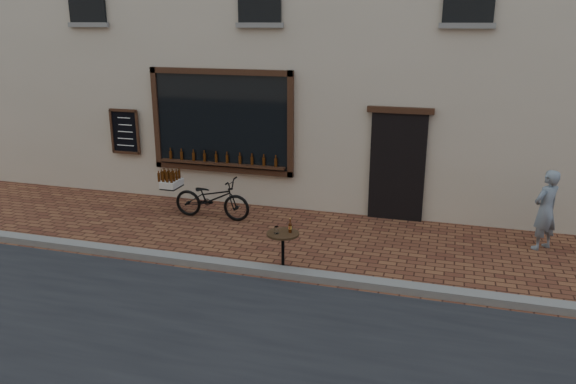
# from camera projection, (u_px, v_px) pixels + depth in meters

# --- Properties ---
(ground) EXTENTS (90.00, 90.00, 0.00)m
(ground) POSITION_uv_depth(u_px,v_px,m) (251.00, 277.00, 8.99)
(ground) COLOR #51271A
(ground) RESTS_ON ground
(kerb) EXTENTS (90.00, 0.25, 0.12)m
(kerb) POSITION_uv_depth(u_px,v_px,m) (255.00, 269.00, 9.16)
(kerb) COLOR slate
(kerb) RESTS_ON ground
(cargo_bicycle) EXTENTS (1.96, 0.59, 0.93)m
(cargo_bicycle) POSITION_uv_depth(u_px,v_px,m) (210.00, 198.00, 11.56)
(cargo_bicycle) COLOR black
(cargo_bicycle) RESTS_ON ground
(bistro_table) EXTENTS (0.53, 0.53, 0.91)m
(bistro_table) POSITION_uv_depth(u_px,v_px,m) (283.00, 244.00, 9.05)
(bistro_table) COLOR black
(bistro_table) RESTS_ON ground
(pedestrian) EXTENTS (0.63, 0.62, 1.46)m
(pedestrian) POSITION_uv_depth(u_px,v_px,m) (546.00, 210.00, 9.91)
(pedestrian) COLOR slate
(pedestrian) RESTS_ON ground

